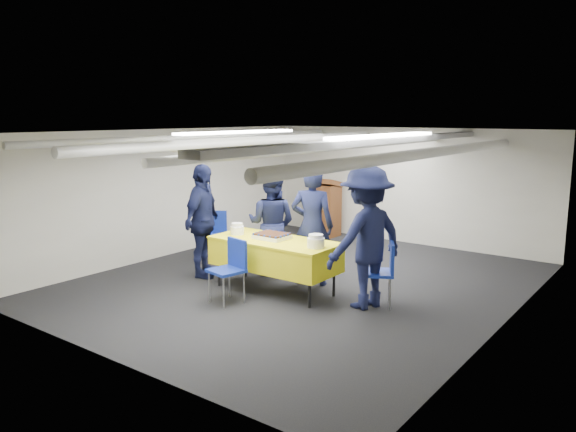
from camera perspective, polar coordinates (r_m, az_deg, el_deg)
The scene contains 14 objects.
ground at distance 8.73m, azimuth 1.62°, elevation -6.72°, with size 7.00×7.00×0.00m, color black.
room_shell at distance 8.66m, azimuth 3.75°, elevation 5.36°, with size 6.00×7.00×2.30m.
serving_table at distance 8.16m, azimuth -1.37°, elevation -3.86°, with size 1.90×0.85×0.77m.
sheet_cake at distance 8.16m, azimuth -1.65°, elevation -2.03°, with size 0.49×0.37×0.09m.
plate_stack_left at distance 8.48m, azimuth -5.19°, elevation -1.34°, with size 0.21×0.21×0.17m.
plate_stack_right at distance 7.62m, azimuth 2.85°, elevation -2.59°, with size 0.24×0.24×0.18m.
podium at distance 11.92m, azimuth 3.79°, elevation 0.89°, with size 0.62×0.53×1.25m.
chair_near at distance 7.75m, azimuth -5.79°, elevation -4.87°, with size 0.50×0.50×0.87m.
chair_right at distance 7.66m, azimuth 9.71°, elevation -5.15°, with size 0.57×0.57×0.87m.
chair_left at distance 10.00m, azimuth -7.47°, elevation -1.47°, with size 0.58×0.58×0.87m.
sailor_a at distance 8.44m, azimuth 2.46°, elevation -1.01°, with size 0.66×0.43×1.80m, color black.
sailor_b at distance 8.98m, azimuth -1.68°, elevation -0.78°, with size 0.81×0.63×1.66m, color black.
sailor_c at distance 8.94m, azimuth -8.68°, elevation -0.50°, with size 1.05×0.44×1.79m, color black.
sailor_d at distance 7.48m, azimuth 7.94°, elevation -2.18°, with size 1.23×0.70×1.90m, color black.
Camera 1 is at (4.80, -6.83, 2.54)m, focal length 35.00 mm.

